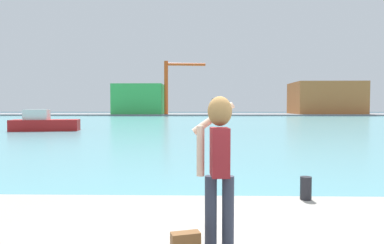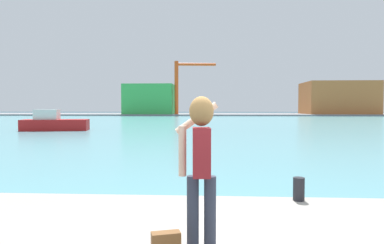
# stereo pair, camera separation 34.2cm
# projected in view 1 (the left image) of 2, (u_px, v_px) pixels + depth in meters

# --- Properties ---
(ground_plane) EXTENTS (220.00, 220.00, 0.00)m
(ground_plane) POSITION_uv_depth(u_px,v_px,m) (206.00, 122.00, 54.31)
(ground_plane) COLOR #334751
(harbor_water) EXTENTS (140.00, 100.00, 0.02)m
(harbor_water) POSITION_uv_depth(u_px,v_px,m) (206.00, 121.00, 56.31)
(harbor_water) COLOR #599EA8
(harbor_water) RESTS_ON ground_plane
(far_shore_dock) EXTENTS (140.00, 20.00, 0.40)m
(far_shore_dock) POSITION_uv_depth(u_px,v_px,m) (204.00, 114.00, 96.25)
(far_shore_dock) COLOR gray
(far_shore_dock) RESTS_ON ground_plane
(person_photographer) EXTENTS (0.53, 0.55, 1.74)m
(person_photographer) POSITION_uv_depth(u_px,v_px,m) (219.00, 155.00, 4.02)
(person_photographer) COLOR #2D3342
(person_photographer) RESTS_ON quay_promenade
(handbag) EXTENTS (0.35, 0.23, 0.24)m
(handbag) POSITION_uv_depth(u_px,v_px,m) (185.00, 243.00, 3.84)
(handbag) COLOR brown
(handbag) RESTS_ON quay_promenade
(harbor_bollard) EXTENTS (0.20, 0.20, 0.40)m
(harbor_bollard) POSITION_uv_depth(u_px,v_px,m) (306.00, 188.00, 6.09)
(harbor_bollard) COLOR black
(harbor_bollard) RESTS_ON quay_promenade
(boat_moored) EXTENTS (6.39, 3.27, 2.03)m
(boat_moored) POSITION_uv_depth(u_px,v_px,m) (44.00, 123.00, 33.13)
(boat_moored) COLOR #B21919
(boat_moored) RESTS_ON harbor_water
(warehouse_left) EXTENTS (12.87, 9.47, 7.79)m
(warehouse_left) POSITION_uv_depth(u_px,v_px,m) (139.00, 99.00, 92.21)
(warehouse_left) COLOR green
(warehouse_left) RESTS_ON far_shore_dock
(warehouse_right) EXTENTS (17.60, 13.41, 8.51)m
(warehouse_right) POSITION_uv_depth(u_px,v_px,m) (325.00, 98.00, 94.94)
(warehouse_right) COLOR #B26633
(warehouse_right) RESTS_ON far_shore_dock
(port_crane) EXTENTS (10.49, 2.04, 13.49)m
(port_crane) POSITION_uv_depth(u_px,v_px,m) (171.00, 81.00, 88.54)
(port_crane) COLOR #D84C19
(port_crane) RESTS_ON far_shore_dock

